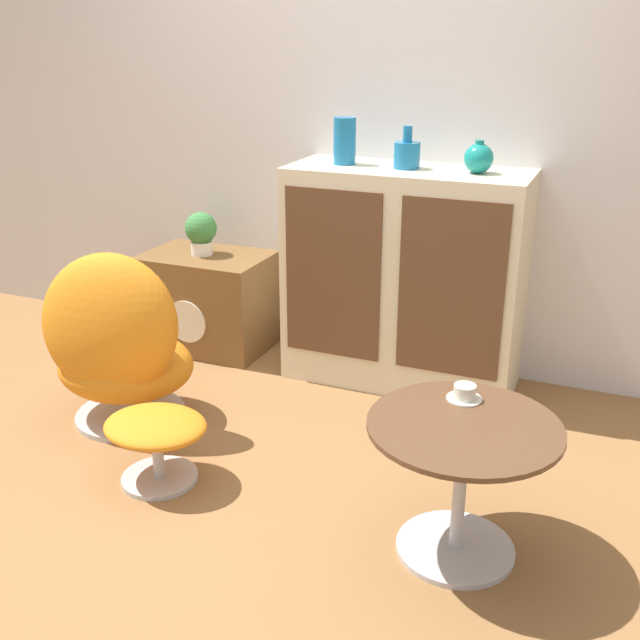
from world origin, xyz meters
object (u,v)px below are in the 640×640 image
object	(u,v)px
ottoman	(156,433)
teacup	(465,394)
sideboard	(404,279)
egg_chair	(118,347)
vase_inner_left	(407,154)
potted_plant	(201,231)
coffee_table	(461,468)
vase_inner_right	(479,158)
tv_console	(208,301)
vase_leftmost	(345,141)

from	to	relation	value
ottoman	teacup	bearing A→B (deg)	9.75
sideboard	egg_chair	size ratio (longest dim) A/B	1.37
egg_chair	vase_inner_left	distance (m)	1.58
potted_plant	teacup	world-z (taller)	potted_plant
coffee_table	vase_inner_right	size ratio (longest dim) A/B	4.30
egg_chair	potted_plant	xyz separation A→B (m)	(-0.13, 0.94, 0.29)
sideboard	vase_inner_left	world-z (taller)	vase_inner_left
sideboard	tv_console	distance (m)	1.16
vase_leftmost	vase_inner_left	size ratio (longest dim) A/B	1.13
vase_inner_right	potted_plant	world-z (taller)	vase_inner_right
tv_console	teacup	distance (m)	2.00
sideboard	coffee_table	size ratio (longest dim) A/B	1.80
tv_console	egg_chair	xyz separation A→B (m)	(0.10, -0.94, 0.10)
potted_plant	vase_leftmost	bearing A→B (deg)	-0.11
vase_inner_left	egg_chair	bearing A→B (deg)	-137.11
tv_console	ottoman	size ratio (longest dim) A/B	1.64
egg_chair	vase_leftmost	xyz separation A→B (m)	(0.70, 0.94, 0.81)
coffee_table	vase_inner_right	world-z (taller)	vase_inner_right
tv_console	teacup	size ratio (longest dim) A/B	5.51
ottoman	coffee_table	xyz separation A→B (m)	(1.19, 0.03, 0.12)
coffee_table	sideboard	bearing A→B (deg)	115.01
sideboard	vase_leftmost	distance (m)	0.72
coffee_table	vase_inner_left	world-z (taller)	vase_inner_left
coffee_table	vase_inner_right	bearing A→B (deg)	101.79
egg_chair	vase_inner_left	world-z (taller)	vase_inner_left
tv_console	vase_inner_right	distance (m)	1.69
potted_plant	egg_chair	bearing A→B (deg)	-82.29
ottoman	vase_leftmost	distance (m)	1.63
vase_inner_left	vase_inner_right	size ratio (longest dim) A/B	1.32
sideboard	ottoman	bearing A→B (deg)	-115.48
ottoman	potted_plant	world-z (taller)	potted_plant
tv_console	ottoman	xyz separation A→B (m)	(0.52, -1.28, -0.06)
tv_console	potted_plant	size ratio (longest dim) A/B	2.91
vase_leftmost	potted_plant	bearing A→B (deg)	179.89
egg_chair	coffee_table	size ratio (longest dim) A/B	1.31
teacup	vase_inner_left	bearing A→B (deg)	117.16
teacup	potted_plant	bearing A→B (deg)	147.39
sideboard	coffee_table	bearing A→B (deg)	-64.99
tv_console	egg_chair	size ratio (longest dim) A/B	0.81
coffee_table	vase_leftmost	world-z (taller)	vase_leftmost
tv_console	sideboard	bearing A→B (deg)	-0.23
ottoman	potted_plant	size ratio (longest dim) A/B	1.78
vase_inner_left	vase_inner_right	distance (m)	0.33
vase_inner_right	teacup	bearing A→B (deg)	-78.43
tv_console	ottoman	distance (m)	1.38
sideboard	vase_inner_right	world-z (taller)	vase_inner_right
coffee_table	vase_inner_right	xyz separation A→B (m)	(-0.26, 1.25, 0.81)
sideboard	vase_leftmost	world-z (taller)	vase_leftmost
vase_inner_right	potted_plant	size ratio (longest dim) A/B	0.63
ottoman	potted_plant	distance (m)	1.46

